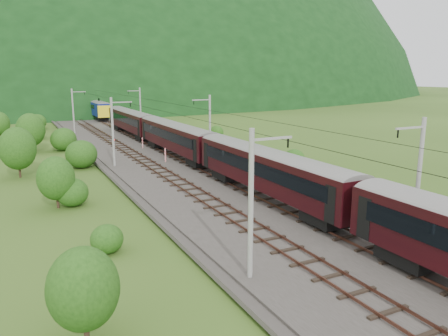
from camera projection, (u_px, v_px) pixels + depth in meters
name	position (u px, v px, depth m)	size (l,w,h in m)	color
ground	(339.00, 260.00, 26.17)	(600.00, 600.00, 0.00)	#314A17
railbed	(255.00, 212.00, 34.88)	(14.00, 220.00, 0.30)	#38332D
track_left	(228.00, 213.00, 33.79)	(2.40, 220.00, 0.27)	brown
track_right	(280.00, 205.00, 35.88)	(2.40, 220.00, 0.27)	brown
catenary_left	(113.00, 130.00, 50.52)	(2.54, 192.28, 8.00)	gray
catenary_right	(209.00, 125.00, 55.86)	(2.54, 192.28, 8.00)	gray
overhead_wires	(256.00, 125.00, 33.40)	(4.83, 198.00, 0.03)	black
mountain_main	(36.00, 92.00, 253.49)	(504.00, 360.00, 244.00)	black
train	(213.00, 145.00, 46.53)	(2.93, 140.40, 5.09)	black
hazard_post_near	(165.00, 155.00, 53.50)	(0.18, 0.18, 1.71)	red
hazard_post_far	(142.00, 143.00, 63.33)	(0.17, 0.17, 1.57)	red
signal	(114.00, 146.00, 57.69)	(0.24, 0.24, 2.18)	black
vegetation_left	(46.00, 181.00, 35.19)	(13.53, 140.55, 6.09)	#1F4713
vegetation_right	(414.00, 196.00, 35.71)	(5.82, 87.84, 2.47)	#1F4713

